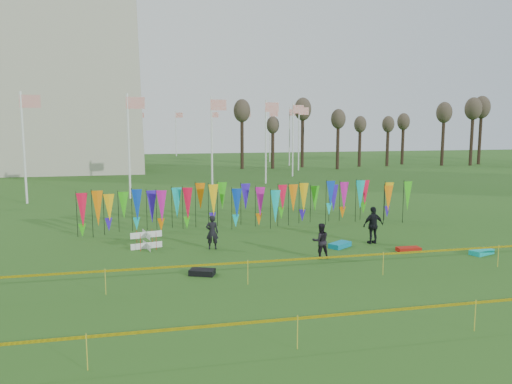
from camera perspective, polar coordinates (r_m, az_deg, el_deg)
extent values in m
plane|color=#245016|center=(20.07, 4.18, -8.75)|extent=(160.00, 160.00, 0.00)
cylinder|color=white|center=(69.26, 3.85, 6.33)|extent=(0.16, 0.16, 8.00)
plane|color=red|center=(69.43, 4.36, 9.06)|extent=(1.40, 0.00, 1.40)
cylinder|color=white|center=(76.00, 1.60, 6.47)|extent=(0.16, 0.16, 8.00)
plane|color=red|center=(76.15, 2.05, 8.96)|extent=(1.40, 0.00, 1.40)
cylinder|color=white|center=(81.97, -1.47, 6.57)|extent=(0.16, 0.16, 8.00)
plane|color=red|center=(82.09, -1.07, 8.87)|extent=(1.40, 0.00, 1.40)
cylinder|color=white|center=(86.98, -5.12, 6.61)|extent=(0.16, 0.16, 8.00)
plane|color=red|center=(87.05, -4.75, 8.78)|extent=(1.40, 0.00, 1.40)
cylinder|color=white|center=(90.85, -9.14, 6.59)|extent=(0.16, 0.16, 8.00)
plane|color=red|center=(90.88, -8.80, 8.67)|extent=(1.40, 0.00, 1.40)
cylinder|color=white|center=(93.48, -13.41, 6.50)|extent=(0.16, 0.16, 8.00)
plane|color=red|center=(93.47, -13.10, 8.54)|extent=(1.40, 0.00, 1.40)
cylinder|color=white|center=(94.80, -17.81, 6.36)|extent=(0.16, 0.16, 8.00)
plane|color=red|center=(94.74, -17.53, 8.37)|extent=(1.40, 0.00, 1.40)
cylinder|color=white|center=(94.77, -22.25, 6.16)|extent=(0.16, 0.16, 8.00)
plane|color=red|center=(94.67, -21.99, 8.17)|extent=(1.40, 0.00, 1.40)
cylinder|color=white|center=(93.40, -26.64, 5.90)|extent=(0.16, 0.16, 8.00)
plane|color=red|center=(93.26, -26.40, 7.94)|extent=(1.40, 0.00, 1.40)
cylinder|color=white|center=(39.35, -25.01, 4.56)|extent=(0.16, 0.16, 8.00)
plane|color=red|center=(39.23, -24.42, 9.42)|extent=(1.40, 0.00, 1.40)
cylinder|color=white|center=(39.42, -14.34, 5.05)|extent=(0.16, 0.16, 8.00)
plane|color=red|center=(39.40, -13.61, 9.88)|extent=(1.40, 0.00, 1.40)
cylinder|color=white|center=(42.56, -5.07, 5.44)|extent=(0.16, 0.16, 8.00)
plane|color=red|center=(42.64, -4.31, 9.89)|extent=(1.40, 0.00, 1.40)
cylinder|color=white|center=(48.01, 1.13, 5.73)|extent=(0.16, 0.16, 8.00)
plane|color=red|center=(48.16, 1.85, 9.66)|extent=(1.40, 0.00, 1.40)
cylinder|color=white|center=(54.78, 4.23, 5.96)|extent=(0.16, 0.16, 8.00)
plane|color=red|center=(54.95, 4.87, 9.40)|extent=(1.40, 0.00, 1.40)
cylinder|color=white|center=(62.05, 4.90, 6.16)|extent=(0.16, 0.16, 8.00)
plane|color=red|center=(62.24, 5.47, 9.20)|extent=(1.40, 0.00, 1.40)
cylinder|color=black|center=(27.23, -19.62, -2.26)|extent=(0.03, 0.03, 2.35)
cone|color=#F60D35|center=(27.15, -19.06, -1.63)|extent=(0.64, 0.64, 1.60)
cylinder|color=black|center=(27.15, -18.22, -2.22)|extent=(0.03, 0.03, 2.35)
cone|color=orange|center=(27.08, -17.66, -1.59)|extent=(0.64, 0.64, 1.60)
cylinder|color=black|center=(27.09, -16.82, -2.18)|extent=(0.03, 0.03, 2.35)
cone|color=yellow|center=(27.02, -16.25, -1.56)|extent=(0.64, 0.64, 1.60)
cylinder|color=black|center=(27.05, -15.41, -2.15)|extent=(0.03, 0.03, 2.35)
cone|color=green|center=(26.99, -14.84, -1.52)|extent=(0.64, 0.64, 1.60)
cylinder|color=black|center=(27.02, -14.00, -2.11)|extent=(0.03, 0.03, 2.35)
cone|color=#0B3CC0|center=(26.97, -13.42, -1.47)|extent=(0.64, 0.64, 1.60)
cylinder|color=black|center=(27.01, -12.58, -2.06)|extent=(0.03, 0.03, 2.35)
cone|color=#3516C6|center=(26.97, -12.01, -1.43)|extent=(0.64, 0.64, 1.60)
cylinder|color=black|center=(27.02, -11.17, -2.02)|extent=(0.03, 0.03, 2.35)
cone|color=#D818A0|center=(26.98, -10.59, -1.39)|extent=(0.64, 0.64, 1.60)
cylinder|color=black|center=(27.04, -9.76, -1.98)|extent=(0.03, 0.03, 2.35)
cone|color=#0CBFC0|center=(27.01, -9.18, -1.35)|extent=(0.64, 0.64, 1.60)
cylinder|color=black|center=(27.08, -8.35, -1.93)|extent=(0.03, 0.03, 2.35)
cone|color=#F60D35|center=(27.06, -7.77, -1.30)|extent=(0.64, 0.64, 1.60)
cylinder|color=black|center=(27.14, -6.94, -1.89)|extent=(0.03, 0.03, 2.35)
cone|color=orange|center=(27.12, -6.37, -1.26)|extent=(0.64, 0.64, 1.60)
cylinder|color=black|center=(27.21, -5.55, -1.84)|extent=(0.03, 0.03, 2.35)
cone|color=yellow|center=(27.20, -4.97, -1.21)|extent=(0.64, 0.64, 1.60)
cylinder|color=black|center=(27.30, -4.16, -1.80)|extent=(0.03, 0.03, 2.35)
cone|color=green|center=(27.29, -3.58, -1.17)|extent=(0.64, 0.64, 1.60)
cylinder|color=black|center=(27.40, -2.78, -1.75)|extent=(0.03, 0.03, 2.35)
cone|color=#0B3CC0|center=(27.40, -2.21, -1.12)|extent=(0.64, 0.64, 1.60)
cylinder|color=black|center=(27.52, -1.41, -1.70)|extent=(0.03, 0.03, 2.35)
cone|color=#3516C6|center=(27.53, -0.84, -1.08)|extent=(0.64, 0.64, 1.60)
cylinder|color=black|center=(27.66, -0.06, -1.65)|extent=(0.03, 0.03, 2.35)
cone|color=#D818A0|center=(27.67, 0.51, -1.03)|extent=(0.64, 0.64, 1.60)
cylinder|color=black|center=(27.81, 1.29, -1.60)|extent=(0.03, 0.03, 2.35)
cone|color=#0CBFC0|center=(27.83, 1.85, -0.98)|extent=(0.64, 0.64, 1.60)
cylinder|color=black|center=(27.97, 2.61, -1.55)|extent=(0.03, 0.03, 2.35)
cone|color=#F60D35|center=(28.00, 3.17, -0.94)|extent=(0.64, 0.64, 1.60)
cylinder|color=black|center=(28.15, 3.92, -1.50)|extent=(0.03, 0.03, 2.35)
cone|color=orange|center=(28.19, 4.47, -0.89)|extent=(0.64, 0.64, 1.60)
cylinder|color=black|center=(28.35, 5.21, -1.45)|extent=(0.03, 0.03, 2.35)
cone|color=yellow|center=(28.39, 5.76, -0.85)|extent=(0.64, 0.64, 1.60)
cylinder|color=black|center=(28.56, 6.49, -1.40)|extent=(0.03, 0.03, 2.35)
cone|color=green|center=(28.61, 7.03, -0.80)|extent=(0.64, 0.64, 1.60)
cylinder|color=black|center=(28.78, 7.74, -1.35)|extent=(0.03, 0.03, 2.35)
cone|color=#0B3CC0|center=(28.83, 8.28, -0.76)|extent=(0.64, 0.64, 1.60)
cylinder|color=black|center=(29.02, 8.98, -1.30)|extent=(0.03, 0.03, 2.35)
cone|color=#3516C6|center=(29.08, 9.50, -0.71)|extent=(0.64, 0.64, 1.60)
cylinder|color=black|center=(29.27, 10.19, -1.25)|extent=(0.03, 0.03, 2.35)
cone|color=#D818A0|center=(29.33, 10.71, -0.67)|extent=(0.64, 0.64, 1.60)
cylinder|color=black|center=(29.53, 11.39, -1.20)|extent=(0.03, 0.03, 2.35)
cone|color=#0CBFC0|center=(29.60, 11.90, -0.62)|extent=(0.64, 0.64, 1.60)
cylinder|color=black|center=(29.81, 12.56, -1.15)|extent=(0.03, 0.03, 2.35)
cone|color=#F60D35|center=(29.88, 13.06, -0.58)|extent=(0.64, 0.64, 1.60)
cylinder|color=black|center=(30.09, 13.71, -1.11)|extent=(0.03, 0.03, 2.35)
cone|color=orange|center=(30.18, 14.20, -0.54)|extent=(0.64, 0.64, 1.60)
cylinder|color=black|center=(30.39, 14.83, -1.06)|extent=(0.03, 0.03, 2.35)
cone|color=yellow|center=(30.48, 15.32, -0.49)|extent=(0.64, 0.64, 1.60)
cylinder|color=black|center=(30.71, 15.94, -1.01)|extent=(0.03, 0.03, 2.35)
cone|color=green|center=(30.80, 16.42, -0.45)|extent=(0.64, 0.64, 1.60)
cube|color=#FFDE05|center=(18.43, 5.59, -7.61)|extent=(26.00, 0.01, 0.08)
cylinder|color=gold|center=(17.72, -16.81, -9.79)|extent=(0.02, 0.02, 0.90)
cylinder|color=gold|center=(18.03, -0.55, -9.15)|extent=(0.02, 0.02, 0.90)
cylinder|color=gold|center=(19.65, 14.00, -7.96)|extent=(0.02, 0.02, 0.90)
cylinder|color=gold|center=(22.29, 25.65, -6.62)|extent=(0.02, 0.02, 0.90)
cube|color=#FFDE05|center=(13.72, 12.74, -13.25)|extent=(26.00, 0.01, 0.08)
cylinder|color=gold|center=(12.75, -18.58, -16.95)|extent=(0.02, 0.02, 0.90)
cylinder|color=gold|center=(13.17, 4.49, -15.72)|extent=(0.02, 0.02, 0.90)
cylinder|color=gold|center=(15.31, 23.17, -12.91)|extent=(0.02, 0.02, 0.90)
cylinder|color=#34231A|center=(63.53, -2.09, 5.50)|extent=(0.44, 0.44, 6.40)
ellipsoid|color=#473C2F|center=(63.48, -2.11, 8.53)|extent=(1.92, 1.92, 2.56)
cylinder|color=#34231A|center=(64.38, 1.42, 5.53)|extent=(0.44, 0.44, 6.40)
ellipsoid|color=#473C2F|center=(64.34, 1.43, 8.52)|extent=(1.92, 1.92, 2.56)
cylinder|color=#34231A|center=(65.46, 4.84, 5.54)|extent=(0.44, 0.44, 6.40)
ellipsoid|color=#473C2F|center=(65.42, 4.87, 8.48)|extent=(1.92, 1.92, 2.56)
cylinder|color=#34231A|center=(66.77, 8.13, 5.53)|extent=(0.44, 0.44, 6.40)
ellipsoid|color=#473C2F|center=(66.73, 8.19, 8.42)|extent=(1.92, 1.92, 2.56)
cylinder|color=#34231A|center=(68.29, 11.29, 5.51)|extent=(0.44, 0.44, 6.40)
ellipsoid|color=#473C2F|center=(68.25, 11.36, 8.33)|extent=(1.92, 1.92, 2.56)
cylinder|color=#34231A|center=(70.00, 14.30, 5.47)|extent=(0.44, 0.44, 6.40)
ellipsoid|color=#473C2F|center=(69.96, 14.39, 8.22)|extent=(1.92, 1.92, 2.56)
cylinder|color=#34231A|center=(71.89, 17.15, 5.42)|extent=(0.44, 0.44, 6.40)
ellipsoid|color=#473C2F|center=(71.85, 17.26, 8.10)|extent=(1.92, 1.92, 2.56)
cylinder|color=#34231A|center=(73.95, 19.86, 5.36)|extent=(0.44, 0.44, 6.40)
ellipsoid|color=#473C2F|center=(73.92, 19.98, 7.96)|extent=(1.92, 1.92, 2.56)
cylinder|color=#34231A|center=(76.17, 22.41, 5.29)|extent=(0.44, 0.44, 6.40)
ellipsoid|color=#473C2F|center=(76.14, 22.54, 7.82)|extent=(1.92, 1.92, 2.56)
cylinder|color=#34231A|center=(78.53, 24.81, 5.22)|extent=(0.44, 0.44, 6.40)
ellipsoid|color=#473C2F|center=(78.49, 24.95, 7.67)|extent=(1.92, 1.92, 2.56)
cylinder|color=#34231A|center=(81.02, 27.07, 5.14)|extent=(0.44, 0.44, 6.40)
ellipsoid|color=#473C2F|center=(80.98, 27.22, 7.52)|extent=(1.92, 1.92, 2.56)
cylinder|color=red|center=(23.18, -13.30, -5.62)|extent=(0.02, 0.02, 0.82)
cylinder|color=red|center=(23.18, -11.52, -5.57)|extent=(0.02, 0.02, 0.82)
cylinder|color=red|center=(23.89, -13.28, -5.23)|extent=(0.02, 0.02, 0.82)
cylinder|color=red|center=(23.88, -11.55, -5.18)|extent=(0.02, 0.02, 0.82)
imported|color=black|center=(22.97, -5.03, -4.60)|extent=(0.63, 0.50, 1.57)
imported|color=black|center=(21.50, 7.39, -5.56)|extent=(0.76, 0.49, 1.53)
imported|color=black|center=(24.57, 13.25, -3.71)|extent=(1.11, 0.70, 1.79)
cube|color=#0B86AB|center=(23.69, 9.57, -5.98)|extent=(1.25, 1.10, 0.23)
cube|color=#B8170C|center=(23.64, 17.03, -6.29)|extent=(1.07, 0.51, 0.19)
cube|color=black|center=(19.32, -6.17, -9.09)|extent=(1.07, 0.86, 0.22)
cube|color=#0DB9BA|center=(24.28, 24.38, -6.25)|extent=(1.22, 0.88, 0.21)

